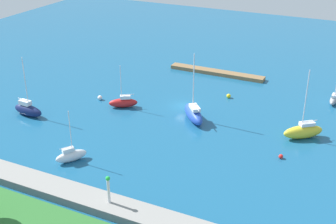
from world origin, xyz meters
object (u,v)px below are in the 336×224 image
Objects in this scene: mooring_buoy_red at (281,156)px; mooring_buoy_yellow at (229,96)px; pier_dock at (217,72)px; sailboat_blue_off_beacon at (193,113)px; sailboat_gray_near_pier at (334,99)px; sailboat_red_center_basin at (123,102)px; sailboat_white_by_breakwater at (71,155)px; harbor_beacon at (108,187)px; mooring_buoy_white at (100,98)px; sailboat_yellow_lone_north at (303,131)px; sailboat_navy_mid_basin at (28,110)px.

mooring_buoy_red is 0.81× the size of mooring_buoy_yellow.
pier_dock is 23.61m from sailboat_blue_off_beacon.
sailboat_red_center_basin is at bearing 120.17° from sailboat_gray_near_pier.
sailboat_white_by_breakwater is at bearing 112.08° from sailboat_blue_off_beacon.
sailboat_white_by_breakwater is (11.21, -7.31, -2.33)m from harbor_beacon.
pier_dock is 23.71× the size of mooring_buoy_white.
mooring_buoy_red is at bearing -127.16° from harbor_beacon.
mooring_buoy_white is (15.17, 22.85, 0.05)m from pier_dock.
sailboat_yellow_lone_north reaches higher than mooring_buoy_white.
harbor_beacon is 27.62m from sailboat_blue_off_beacon.
sailboat_white_by_breakwater is (6.52, 43.44, 0.55)m from pier_dock.
sailboat_white_by_breakwater is 18.69m from sailboat_navy_mid_basin.
sailboat_white_by_breakwater is 36.36m from sailboat_yellow_lone_north.
sailboat_red_center_basin is 12.04× the size of mooring_buoy_red.
sailboat_blue_off_beacon reaches higher than sailboat_white_by_breakwater.
sailboat_yellow_lone_north is (-18.27, -1.63, -0.06)m from sailboat_blue_off_beacon.
sailboat_yellow_lone_north is 8.07m from mooring_buoy_red.
sailboat_red_center_basin is 32.03m from sailboat_yellow_lone_north.
harbor_beacon is at bearing -27.58° from sailboat_navy_mid_basin.
sailboat_white_by_breakwater is at bearing 27.11° from mooring_buoy_red.
sailboat_navy_mid_basin reaches higher than sailboat_gray_near_pier.
sailboat_yellow_lone_north is at bearing 152.35° from sailboat_red_center_basin.
sailboat_gray_near_pier is 11.66× the size of mooring_buoy_red.
sailboat_red_center_basin is 0.75× the size of sailboat_navy_mid_basin.
sailboat_white_by_breakwater reaches higher than harbor_beacon.
sailboat_yellow_lone_north is (-45.27, -12.56, 0.06)m from sailboat_navy_mid_basin.
sailboat_yellow_lone_north is at bearing 172.78° from sailboat_gray_near_pier.
sailboat_navy_mid_basin is at bearing 93.87° from sailboat_white_by_breakwater.
pier_dock is 51.05m from harbor_beacon.
mooring_buoy_yellow is (-16.04, -12.44, -0.55)m from sailboat_red_center_basin.
sailboat_yellow_lone_north is (2.61, 16.48, 0.41)m from sailboat_gray_near_pier.
sailboat_yellow_lone_north is at bearing 147.24° from mooring_buoy_yellow.
pier_dock is at bearing -59.73° from mooring_buoy_yellow.
sailboat_yellow_lone_north reaches higher than sailboat_navy_mid_basin.
sailboat_blue_off_beacon is (-4.26, 23.20, 0.88)m from pier_dock.
sailboat_white_by_breakwater is 19.87m from sailboat_red_center_basin.
sailboat_gray_near_pier is at bearing 168.54° from pier_dock.
mooring_buoy_red is 0.75× the size of mooring_buoy_white.
pier_dock is 13.12m from mooring_buoy_yellow.
sailboat_blue_off_beacon is at bearing 178.95° from mooring_buoy_white.
sailboat_navy_mid_basin is 46.98m from sailboat_yellow_lone_north.
sailboat_blue_off_beacon is 13.31× the size of mooring_buoy_white.
sailboat_white_by_breakwater is at bearing 142.23° from sailboat_gray_near_pier.
sailboat_yellow_lone_north is at bearing -121.46° from harbor_beacon.
harbor_beacon is 4.20× the size of mooring_buoy_white.
mooring_buoy_white is at bearing 49.08° from sailboat_blue_off_beacon.
sailboat_gray_near_pier reaches higher than pier_dock.
sailboat_yellow_lone_north is at bearing -102.07° from mooring_buoy_red.
mooring_buoy_white reaches higher than mooring_buoy_red.
harbor_beacon is at bearing 52.84° from mooring_buoy_red.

